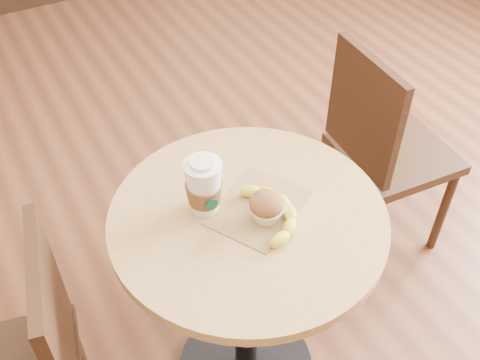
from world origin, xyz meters
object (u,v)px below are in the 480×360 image
Objects in this scene: chair_right at (382,148)px; banana at (273,211)px; cafe_table at (247,271)px; muffin at (266,207)px; coffee_cup at (204,188)px.

banana is at bearing 119.65° from chair_right.
muffin is (0.03, -0.03, 0.26)m from cafe_table.
chair_right is 9.97× the size of muffin.
banana is (0.02, -0.00, -0.02)m from muffin.
coffee_cup is 1.78× the size of muffin.
coffee_cup is at bearing 137.24° from muffin.
cafe_table is 4.90× the size of coffee_cup.
chair_right is at bearing 24.58° from muffin.
coffee_cup is 0.18m from banana.
banana is at bearing -35.37° from cafe_table.
coffee_cup is at bearing 153.61° from banana.
banana is at bearing -35.18° from coffee_cup.
chair_right reaches higher than banana.
chair_right reaches higher than cafe_table.
cafe_table is 0.27m from muffin.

